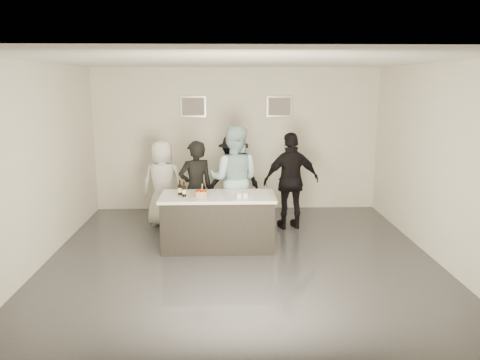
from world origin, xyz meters
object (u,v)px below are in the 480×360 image
at_px(person_guest_left, 163,183).
at_px(person_guest_back, 234,177).
at_px(person_guest_right, 291,181).
at_px(cake, 201,194).
at_px(beer_bottle_b, 184,189).
at_px(person_main_black, 196,188).
at_px(beer_bottle_a, 180,187).
at_px(bar_counter, 218,222).
at_px(person_main_blue, 234,180).

height_order(person_guest_left, person_guest_back, person_guest_back).
bearing_deg(person_guest_back, person_guest_right, 126.06).
relative_size(cake, beer_bottle_b, 0.80).
height_order(person_main_black, person_guest_left, person_main_black).
bearing_deg(person_guest_right, beer_bottle_a, 17.05).
bearing_deg(bar_counter, person_main_black, 119.20).
distance_m(bar_counter, person_guest_right, 1.77).
xyz_separation_m(beer_bottle_b, person_guest_left, (-0.53, 1.40, -0.21)).
relative_size(person_main_black, person_guest_back, 1.01).
height_order(bar_counter, person_guest_back, person_guest_back).
bearing_deg(person_main_blue, person_guest_back, -78.99).
height_order(cake, person_guest_back, person_guest_back).
bearing_deg(person_guest_back, person_main_black, 36.91).
xyz_separation_m(beer_bottle_b, person_main_blue, (0.82, 0.95, -0.05)).
distance_m(cake, person_main_black, 0.81).
relative_size(beer_bottle_b, person_main_black, 0.15).
bearing_deg(person_main_black, beer_bottle_b, 59.22).
bearing_deg(person_main_blue, cake, 71.20).
distance_m(person_guest_right, person_guest_back, 1.28).
height_order(bar_counter, beer_bottle_b, beer_bottle_b).
height_order(cake, beer_bottle_a, beer_bottle_a).
bearing_deg(person_guest_left, person_guest_back, -153.72).
height_order(cake, person_guest_left, person_guest_left).
distance_m(person_main_black, person_guest_left, 0.89).
xyz_separation_m(beer_bottle_a, person_main_blue, (0.89, 0.84, -0.05)).
relative_size(person_main_blue, person_guest_right, 1.08).
xyz_separation_m(beer_bottle_a, person_guest_left, (-0.45, 1.29, -0.21)).
distance_m(beer_bottle_a, person_guest_right, 2.22).
relative_size(cake, person_guest_left, 0.13).
relative_size(cake, person_main_blue, 0.11).
bearing_deg(beer_bottle_b, person_guest_back, 66.06).
distance_m(person_main_black, person_guest_back, 1.26).
xyz_separation_m(cake, person_main_black, (-0.13, 0.80, -0.09)).
relative_size(beer_bottle_a, beer_bottle_b, 1.00).
bearing_deg(person_main_black, person_guest_left, -63.09).
relative_size(cake, beer_bottle_a, 0.80).
distance_m(beer_bottle_b, person_guest_back, 2.04).
distance_m(bar_counter, person_guest_back, 1.83).
distance_m(beer_bottle_a, person_guest_back, 1.98).
xyz_separation_m(beer_bottle_a, beer_bottle_b, (0.08, -0.11, 0.00)).
bearing_deg(cake, person_guest_left, 119.81).
height_order(cake, person_main_blue, person_main_blue).
xyz_separation_m(bar_counter, beer_bottle_a, (-0.61, 0.02, 0.58)).
bearing_deg(bar_counter, person_guest_right, 37.77).
height_order(person_main_blue, person_guest_right, person_main_blue).
bearing_deg(bar_counter, person_guest_back, 80.67).
distance_m(person_guest_left, person_guest_back, 1.43).
bearing_deg(person_main_black, bar_counter, 97.91).
bearing_deg(person_guest_right, person_guest_back, -44.80).
bearing_deg(person_guest_back, beer_bottle_b, 46.27).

